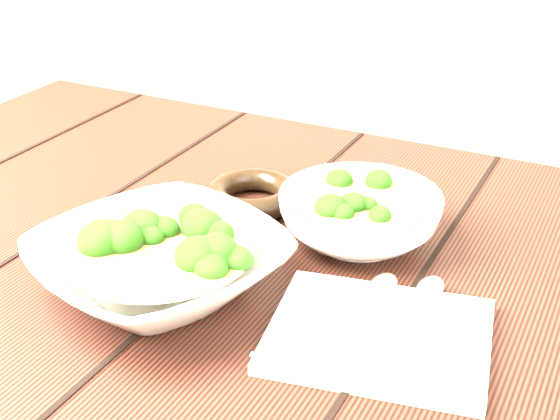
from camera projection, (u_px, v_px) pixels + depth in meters
name	position (u px, v px, depth m)	size (l,w,h in m)	color
table	(246.00, 349.00, 0.88)	(1.20, 0.80, 0.75)	#37180F
soup_bowl_front	(159.00, 263.00, 0.76)	(0.30, 0.30, 0.07)	silver
soup_bowl_back	(360.00, 216.00, 0.85)	(0.23, 0.23, 0.06)	silver
trivet	(253.00, 195.00, 0.93)	(0.12, 0.12, 0.03)	black
napkin	(379.00, 335.00, 0.70)	(0.19, 0.16, 0.01)	beige
spoon_left	(375.00, 302.00, 0.73)	(0.03, 0.16, 0.01)	#A8A294
spoon_right	(422.00, 305.00, 0.73)	(0.03, 0.16, 0.01)	#A8A294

